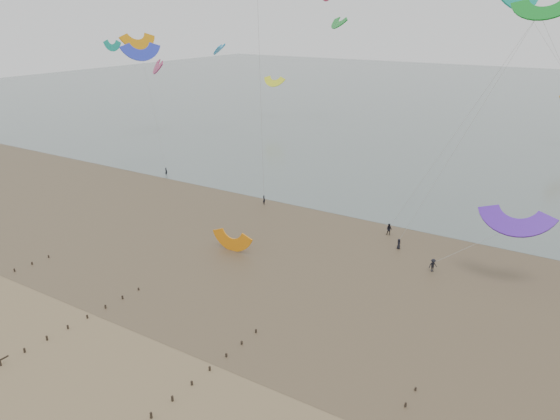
{
  "coord_description": "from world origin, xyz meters",
  "views": [
    {
      "loc": [
        33.8,
        -29.92,
        33.01
      ],
      "look_at": [
        -3.06,
        28.0,
        8.0
      ],
      "focal_mm": 35.0,
      "sensor_mm": 36.0,
      "label": 1
    }
  ],
  "objects": [
    {
      "name": "ground",
      "position": [
        0.0,
        0.0,
        0.0
      ],
      "size": [
        500.0,
        500.0,
        0.0
      ],
      "primitive_type": "plane",
      "color": "brown",
      "rests_on": "ground"
    },
    {
      "name": "sea_and_shore",
      "position": [
        -4.08,
        34.4,
        0.01
      ],
      "size": [
        500.0,
        665.0,
        0.03
      ],
      "color": "#475654",
      "rests_on": "ground"
    },
    {
      "name": "kitesurfer_lead",
      "position": [
        -18.94,
        47.54,
        0.86
      ],
      "size": [
        0.75,
        0.65,
        1.72
      ],
      "primitive_type": "imported",
      "rotation": [
        0.0,
        0.0,
        2.69
      ],
      "color": "black",
      "rests_on": "ground"
    },
    {
      "name": "grounded_kite",
      "position": [
        -11.44,
        28.07,
        0.0
      ],
      "size": [
        5.86,
        4.59,
        3.2
      ],
      "primitive_type": null,
      "rotation": [
        1.54,
        0.0,
        0.01
      ],
      "color": "orange",
      "rests_on": "ground"
    },
    {
      "name": "kites_airborne",
      "position": [
        -5.85,
        89.19,
        21.97
      ],
      "size": [
        246.67,
        107.27,
        40.11
      ],
      "color": "yellow",
      "rests_on": "ground"
    }
  ]
}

